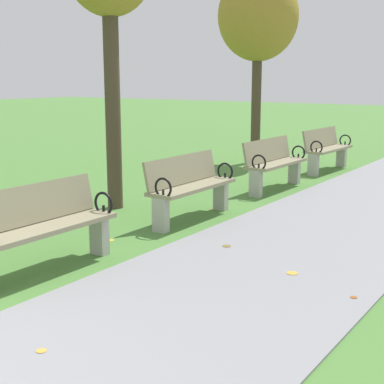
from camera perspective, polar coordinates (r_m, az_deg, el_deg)
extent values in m
cube|color=gray|center=(5.81, -14.68, -3.55)|extent=(0.45, 1.60, 0.05)
cube|color=gray|center=(5.90, -16.00, -1.14)|extent=(0.13, 1.60, 0.40)
cube|color=#A8A59E|center=(6.35, -9.49, -4.35)|extent=(0.20, 0.12, 0.45)
torus|color=black|center=(6.24, -9.08, -1.18)|extent=(0.27, 0.03, 0.27)
cylinder|color=black|center=(6.26, -9.05, -1.89)|extent=(0.03, 0.03, 0.12)
cube|color=gray|center=(7.70, 0.11, 0.54)|extent=(0.45, 1.60, 0.05)
cube|color=gray|center=(7.77, -1.05, 2.32)|extent=(0.13, 1.60, 0.40)
cube|color=#A8A59E|center=(7.17, -3.23, -2.36)|extent=(0.20, 0.12, 0.45)
cube|color=#A8A59E|center=(8.36, 2.96, -0.34)|extent=(0.20, 0.12, 0.45)
torus|color=black|center=(7.04, -2.98, 0.42)|extent=(0.27, 0.03, 0.27)
cylinder|color=black|center=(7.06, -2.97, -0.22)|extent=(0.03, 0.03, 0.12)
torus|color=black|center=(8.28, 3.41, 2.11)|extent=(0.27, 0.03, 0.27)
cylinder|color=black|center=(8.29, 3.41, 1.57)|extent=(0.03, 0.03, 0.12)
cube|color=gray|center=(9.92, 8.67, 2.91)|extent=(0.46, 1.61, 0.05)
cube|color=gray|center=(9.98, 7.74, 4.29)|extent=(0.15, 1.60, 0.40)
cube|color=#A8A59E|center=(9.32, 6.56, 0.85)|extent=(0.20, 0.12, 0.45)
cube|color=#A8A59E|center=(10.62, 10.45, 2.05)|extent=(0.20, 0.12, 0.45)
torus|color=black|center=(9.21, 6.87, 3.02)|extent=(0.27, 0.03, 0.27)
cylinder|color=black|center=(9.23, 6.86, 2.53)|extent=(0.03, 0.03, 0.12)
torus|color=black|center=(10.56, 10.87, 3.99)|extent=(0.27, 0.03, 0.27)
cylinder|color=black|center=(10.57, 10.85, 3.56)|extent=(0.03, 0.03, 0.12)
cube|color=gray|center=(12.18, 13.83, 4.31)|extent=(0.49, 1.61, 0.05)
cube|color=gray|center=(12.23, 13.06, 5.44)|extent=(0.18, 1.60, 0.40)
cube|color=#A8A59E|center=(11.54, 12.33, 2.73)|extent=(0.20, 0.13, 0.45)
cube|color=#A8A59E|center=(12.89, 15.07, 3.51)|extent=(0.20, 0.13, 0.45)
torus|color=black|center=(11.45, 12.64, 4.50)|extent=(0.27, 0.04, 0.27)
cylinder|color=black|center=(11.46, 12.63, 4.10)|extent=(0.03, 0.03, 0.12)
torus|color=black|center=(12.84, 15.44, 5.11)|extent=(0.27, 0.04, 0.27)
cylinder|color=black|center=(12.85, 15.42, 4.75)|extent=(0.03, 0.03, 0.12)
cylinder|color=#4C3D2D|center=(8.41, -8.13, 8.62)|extent=(0.23, 0.23, 3.06)
cylinder|color=#4C3D2D|center=(13.10, 6.59, 8.87)|extent=(0.22, 0.22, 2.68)
ellipsoid|color=olive|center=(13.16, 6.80, 17.50)|extent=(1.81, 1.81, 2.00)
cylinder|color=#93511E|center=(5.29, 16.25, -10.33)|extent=(0.08, 0.08, 0.00)
cylinder|color=gold|center=(5.76, 10.24, -8.18)|extent=(0.15, 0.15, 0.00)
cylinder|color=brown|center=(11.33, 4.09, 1.68)|extent=(0.14, 0.14, 0.00)
cylinder|color=brown|center=(8.40, 2.02, -1.82)|extent=(0.10, 0.10, 0.00)
cylinder|color=gold|center=(13.12, 12.05, 2.81)|extent=(0.13, 0.13, 0.00)
cylinder|color=brown|center=(6.56, 3.57, -5.55)|extent=(0.14, 0.14, 0.00)
cylinder|color=gold|center=(4.32, -15.19, -15.44)|extent=(0.10, 0.10, 0.00)
cylinder|color=gold|center=(6.92, -8.42, -4.90)|extent=(0.13, 0.13, 0.00)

